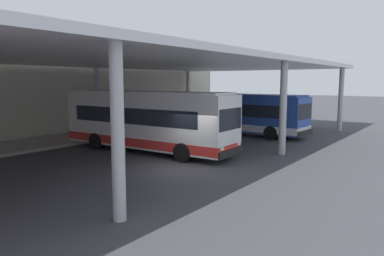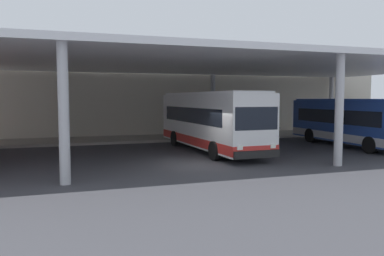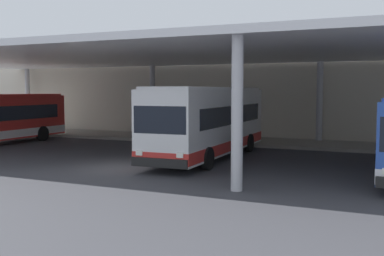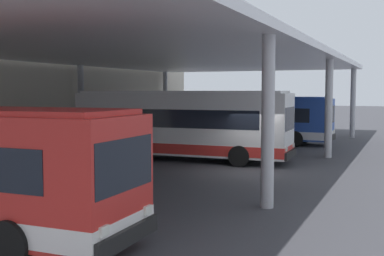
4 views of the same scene
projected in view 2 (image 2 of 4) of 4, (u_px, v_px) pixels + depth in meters
ground_plane at (198, 164)px, 18.62m from camera, size 200.00×200.00×0.00m
platform_kerb at (147, 138)px, 29.71m from camera, size 42.00×4.50×0.18m
station_building_facade at (139, 89)px, 32.47m from camera, size 48.00×1.60×7.97m
canopy_shelter at (168, 64)px, 23.40m from camera, size 40.00×17.00×5.55m
bus_second_bay at (210, 121)px, 23.32m from camera, size 3.00×11.41×3.57m
bus_middle_bay at (351, 122)px, 25.52m from camera, size 3.08×10.64×3.17m
bench_waiting at (270, 128)px, 33.19m from camera, size 1.80×0.45×0.92m
trash_bin at (303, 127)px, 34.03m from camera, size 0.52×0.52×0.98m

